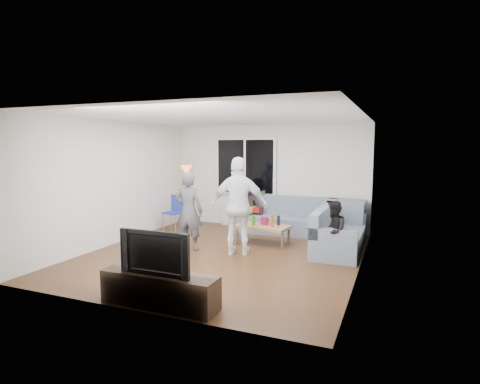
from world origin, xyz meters
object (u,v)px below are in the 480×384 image
at_px(side_chair, 173,213).
at_px(floor_lamp, 187,196).
at_px(player_left, 189,211).
at_px(spectator_right, 334,232).
at_px(sofa_back_section, 286,215).
at_px(sofa_right_section, 340,230).
at_px(tv_console, 160,290).
at_px(player_right, 239,206).
at_px(coffee_table, 263,234).
at_px(television, 159,251).
at_px(spectator_back, 249,205).

xyz_separation_m(side_chair, floor_lamp, (0.00, 0.69, 0.35)).
distance_m(player_left, spectator_right, 2.83).
distance_m(side_chair, player_left, 1.94).
bearing_deg(sofa_back_section, sofa_right_section, -38.13).
height_order(sofa_back_section, tv_console, sofa_back_section).
height_order(floor_lamp, player_right, player_right).
xyz_separation_m(sofa_back_section, tv_console, (-0.36, -4.77, -0.20)).
relative_size(coffee_table, television, 1.09).
xyz_separation_m(spectator_right, television, (-1.78, -2.81, 0.17)).
bearing_deg(player_left, floor_lamp, -67.12).
bearing_deg(spectator_back, sofa_back_section, 4.07).
distance_m(sofa_right_section, coffee_table, 1.61).
height_order(sofa_right_section, floor_lamp, floor_lamp).
relative_size(spectator_back, television, 1.22).
distance_m(side_chair, floor_lamp, 0.77).
xyz_separation_m(floor_lamp, player_right, (2.32, -2.05, 0.16)).
bearing_deg(coffee_table, player_left, -140.05).
distance_m(sofa_back_section, floor_lamp, 2.67).
relative_size(player_right, spectator_right, 1.68).
bearing_deg(floor_lamp, tv_console, -63.99).
distance_m(sofa_right_section, floor_lamp, 4.21).
relative_size(coffee_table, player_left, 0.70).
height_order(sofa_back_section, side_chair, side_chair).
bearing_deg(television, player_left, 111.71).
xyz_separation_m(sofa_back_section, sofa_right_section, (1.42, -1.12, 0.00)).
bearing_deg(spectator_back, player_right, -67.85).
bearing_deg(television, spectator_right, 57.61).
distance_m(sofa_back_section, tv_console, 4.79).
relative_size(coffee_table, side_chair, 1.28).
bearing_deg(coffee_table, floor_lamp, 155.97).
relative_size(coffee_table, player_right, 0.59).
bearing_deg(player_right, side_chair, -43.72).
relative_size(side_chair, tv_console, 0.54).
xyz_separation_m(sofa_right_section, player_right, (-1.75, -1.02, 0.51)).
height_order(coffee_table, spectator_right, spectator_right).
xyz_separation_m(player_left, spectator_right, (2.81, 0.24, -0.23)).
distance_m(player_right, spectator_back, 2.28).
distance_m(coffee_table, spectator_back, 1.51).
bearing_deg(sofa_back_section, coffee_table, -98.27).
distance_m(sofa_back_section, side_chair, 2.76).
bearing_deg(coffee_table, spectator_back, 122.94).
bearing_deg(floor_lamp, side_chair, -90.00).
bearing_deg(floor_lamp, spectator_back, 3.85).
bearing_deg(player_left, tv_console, 103.78).
xyz_separation_m(coffee_table, floor_lamp, (-2.48, 1.10, 0.58)).
distance_m(coffee_table, spectator_right, 1.81).
relative_size(sofa_back_section, floor_lamp, 1.47).
relative_size(tv_console, television, 1.59).
distance_m(player_left, tv_console, 2.82).
bearing_deg(television, sofa_back_section, 85.66).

